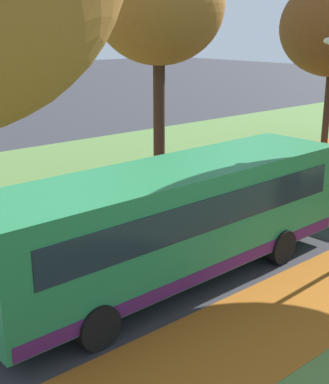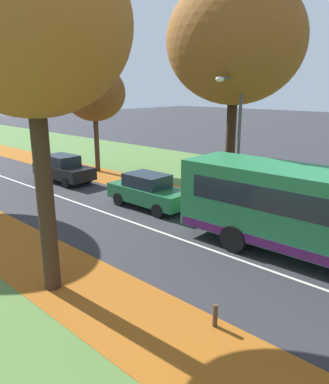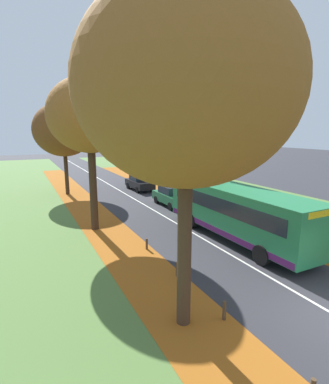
{
  "view_description": "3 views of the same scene",
  "coord_description": "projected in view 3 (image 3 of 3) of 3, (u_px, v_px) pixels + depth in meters",
  "views": [
    {
      "loc": [
        10.92,
        -0.79,
        6.21
      ],
      "look_at": [
        -0.13,
        8.75,
        1.7
      ],
      "focal_mm": 50.0,
      "sensor_mm": 36.0,
      "label": 1
    },
    {
      "loc": [
        -10.05,
        3.92,
        5.56
      ],
      "look_at": [
        0.06,
        13.33,
        1.67
      ],
      "focal_mm": 35.0,
      "sensor_mm": 36.0,
      "label": 2
    },
    {
      "loc": [
        -9.15,
        -5.36,
        6.11
      ],
      "look_at": [
        -0.27,
        12.89,
        1.94
      ],
      "focal_mm": 28.0,
      "sensor_mm": 36.0,
      "label": 3
    }
  ],
  "objects": [
    {
      "name": "tree_left_near",
      "position": [
        90.0,
        116.0,
        17.55
      ],
      "size": [
        4.96,
        4.96,
        9.25
      ],
      "color": "#382619",
      "rests_on": "ground"
    },
    {
      "name": "streetlamp_right",
      "position": [
        215.0,
        164.0,
        21.79
      ],
      "size": [
        1.89,
        0.28,
        6.0
      ],
      "color": "#47474C",
      "rests_on": "ground"
    },
    {
      "name": "leaf_litter_right",
      "position": [
        213.0,
        208.0,
        24.18
      ],
      "size": [
        2.8,
        60.0,
        0.0
      ],
      "primitive_type": "cube",
      "color": "#9E5619",
      "rests_on": "grass_verge_right"
    },
    {
      "name": "tree_left_nearest",
      "position": [
        187.0,
        87.0,
        8.27
      ],
      "size": [
        6.28,
        6.28,
        10.13
      ],
      "color": "#422D1E",
      "rests_on": "ground"
    },
    {
      "name": "bus",
      "position": [
        237.0,
        210.0,
        16.88
      ],
      "size": [
        2.81,
        10.45,
        2.98
      ],
      "color": "#237A47",
      "rests_on": "ground"
    },
    {
      "name": "bollard_fourth",
      "position": [
        147.0,
        244.0,
        15.66
      ],
      "size": [
        0.12,
        0.12,
        0.58
      ],
      "primitive_type": "cylinder",
      "color": "#4C3823",
      "rests_on": "ground"
    },
    {
      "name": "car_green_lead",
      "position": [
        172.0,
        196.0,
        24.71
      ],
      "size": [
        1.81,
        4.21,
        1.62
      ],
      "color": "#1E6038",
      "rests_on": "ground"
    },
    {
      "name": "road_centre_line",
      "position": [
        133.0,
        198.0,
        27.49
      ],
      "size": [
        0.12,
        80.0,
        0.01
      ],
      "primitive_type": "cube",
      "color": "silver",
      "rests_on": "ground"
    },
    {
      "name": "grass_verge_left",
      "position": [
        23.0,
        210.0,
        23.55
      ],
      "size": [
        12.0,
        90.0,
        0.01
      ],
      "primitive_type": "cube",
      "color": "#517538",
      "rests_on": "ground"
    },
    {
      "name": "car_black_following",
      "position": [
        139.0,
        182.0,
        31.22
      ],
      "size": [
        1.88,
        4.25,
        1.62
      ],
      "color": "black",
      "rests_on": "ground"
    },
    {
      "name": "grass_verge_right",
      "position": [
        216.0,
        190.0,
        31.44
      ],
      "size": [
        12.0,
        90.0,
        0.01
      ],
      "primitive_type": "cube",
      "color": "#517538",
      "rests_on": "ground"
    },
    {
      "name": "leaf_litter_left",
      "position": [
        100.0,
        223.0,
        20.24
      ],
      "size": [
        2.8,
        60.0,
        0.0
      ],
      "primitive_type": "cube",
      "color": "#9E5619",
      "rests_on": "grass_verge_left"
    },
    {
      "name": "tree_right_near",
      "position": [
        224.0,
        112.0,
        22.82
      ],
      "size": [
        6.25,
        6.25,
        10.36
      ],
      "color": "black",
      "rests_on": "ground"
    },
    {
      "name": "tree_left_mid",
      "position": [
        64.0,
        130.0,
        28.12
      ],
      "size": [
        5.59,
        5.59,
        8.72
      ],
      "color": "#382619",
      "rests_on": "ground"
    },
    {
      "name": "bollard_second",
      "position": [
        224.0,
        311.0,
        9.79
      ],
      "size": [
        0.12,
        0.12,
        0.67
      ],
      "primitive_type": "cylinder",
      "color": "#4C3823",
      "rests_on": "ground"
    },
    {
      "name": "tree_right_mid",
      "position": [
        164.0,
        139.0,
        32.48
      ],
      "size": [
        4.04,
        4.04,
        7.01
      ],
      "color": "#422D1E",
      "rests_on": "ground"
    },
    {
      "name": "bollard_third",
      "position": [
        177.0,
        269.0,
        12.74
      ],
      "size": [
        0.12,
        0.12,
        0.64
      ],
      "primitive_type": "cylinder",
      "color": "#4C3823",
      "rests_on": "ground"
    }
  ]
}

